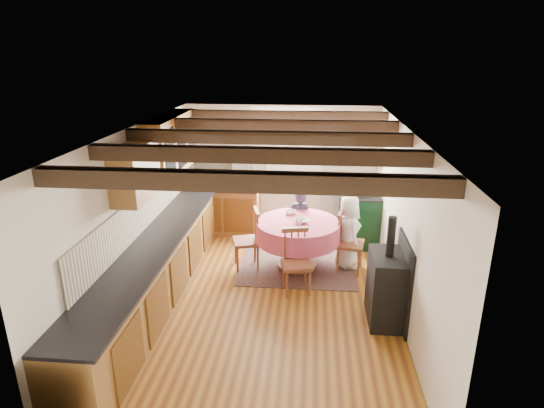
# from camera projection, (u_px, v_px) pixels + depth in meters

# --- Properties ---
(floor) EXTENTS (3.60, 5.50, 0.00)m
(floor) POSITION_uv_depth(u_px,v_px,m) (267.00, 298.00, 6.42)
(floor) COLOR #A9701F
(floor) RESTS_ON ground
(ceiling) EXTENTS (3.60, 5.50, 0.00)m
(ceiling) POSITION_uv_depth(u_px,v_px,m) (266.00, 130.00, 5.64)
(ceiling) COLOR white
(ceiling) RESTS_ON ground
(wall_back) EXTENTS (3.60, 0.00, 2.40)m
(wall_back) POSITION_uv_depth(u_px,v_px,m) (281.00, 169.00, 8.62)
(wall_back) COLOR silver
(wall_back) RESTS_ON ground
(wall_front) EXTENTS (3.60, 0.00, 2.40)m
(wall_front) POSITION_uv_depth(u_px,v_px,m) (230.00, 348.00, 3.44)
(wall_front) COLOR silver
(wall_front) RESTS_ON ground
(wall_left) EXTENTS (0.00, 5.50, 2.40)m
(wall_left) POSITION_uv_depth(u_px,v_px,m) (136.00, 216.00, 6.18)
(wall_left) COLOR silver
(wall_left) RESTS_ON ground
(wall_right) EXTENTS (0.00, 5.50, 2.40)m
(wall_right) POSITION_uv_depth(u_px,v_px,m) (404.00, 224.00, 5.87)
(wall_right) COLOR silver
(wall_right) RESTS_ON ground
(beam_a) EXTENTS (3.60, 0.16, 0.16)m
(beam_a) POSITION_uv_depth(u_px,v_px,m) (242.00, 181.00, 3.78)
(beam_a) COLOR #3A291B
(beam_a) RESTS_ON ceiling
(beam_b) EXTENTS (3.60, 0.16, 0.16)m
(beam_b) POSITION_uv_depth(u_px,v_px,m) (256.00, 155.00, 4.72)
(beam_b) COLOR #3A291B
(beam_b) RESTS_ON ceiling
(beam_c) EXTENTS (3.60, 0.16, 0.16)m
(beam_c) POSITION_uv_depth(u_px,v_px,m) (266.00, 137.00, 5.67)
(beam_c) COLOR #3A291B
(beam_c) RESTS_ON ceiling
(beam_d) EXTENTS (3.60, 0.16, 0.16)m
(beam_d) POSITION_uv_depth(u_px,v_px,m) (273.00, 125.00, 6.61)
(beam_d) COLOR #3A291B
(beam_d) RESTS_ON ceiling
(beam_e) EXTENTS (3.60, 0.16, 0.16)m
(beam_e) POSITION_uv_depth(u_px,v_px,m) (278.00, 116.00, 7.55)
(beam_e) COLOR #3A291B
(beam_e) RESTS_ON ceiling
(splash_left) EXTENTS (0.02, 4.50, 0.55)m
(splash_left) POSITION_uv_depth(u_px,v_px,m) (146.00, 208.00, 6.46)
(splash_left) COLOR beige
(splash_left) RESTS_ON wall_left
(splash_back) EXTENTS (1.40, 0.02, 0.55)m
(splash_back) POSITION_uv_depth(u_px,v_px,m) (230.00, 168.00, 8.68)
(splash_back) COLOR beige
(splash_back) RESTS_ON wall_back
(base_cabinet_left) EXTENTS (0.60, 5.30, 0.88)m
(base_cabinet_left) POSITION_uv_depth(u_px,v_px,m) (162.00, 266.00, 6.40)
(base_cabinet_left) COLOR olive
(base_cabinet_left) RESTS_ON floor
(base_cabinet_back) EXTENTS (1.30, 0.60, 0.88)m
(base_cabinet_back) POSITION_uv_depth(u_px,v_px,m) (226.00, 210.00, 8.67)
(base_cabinet_back) COLOR olive
(base_cabinet_back) RESTS_ON floor
(worktop_left) EXTENTS (0.64, 5.30, 0.04)m
(worktop_left) POSITION_uv_depth(u_px,v_px,m) (161.00, 236.00, 6.25)
(worktop_left) COLOR black
(worktop_left) RESTS_ON base_cabinet_left
(worktop_back) EXTENTS (1.30, 0.64, 0.04)m
(worktop_back) POSITION_uv_depth(u_px,v_px,m) (225.00, 187.00, 8.50)
(worktop_back) COLOR black
(worktop_back) RESTS_ON base_cabinet_back
(wall_cabinet_glass) EXTENTS (0.34, 1.80, 0.90)m
(wall_cabinet_glass) POSITION_uv_depth(u_px,v_px,m) (171.00, 144.00, 7.05)
(wall_cabinet_glass) COLOR olive
(wall_cabinet_glass) RESTS_ON wall_left
(wall_cabinet_solid) EXTENTS (0.34, 0.90, 0.70)m
(wall_cabinet_solid) POSITION_uv_depth(u_px,v_px,m) (135.00, 172.00, 5.66)
(wall_cabinet_solid) COLOR olive
(wall_cabinet_solid) RESTS_ON wall_left
(window_frame) EXTENTS (1.34, 0.03, 1.54)m
(window_frame) POSITION_uv_depth(u_px,v_px,m) (287.00, 148.00, 8.46)
(window_frame) COLOR white
(window_frame) RESTS_ON wall_back
(window_pane) EXTENTS (1.20, 0.01, 1.40)m
(window_pane) POSITION_uv_depth(u_px,v_px,m) (287.00, 148.00, 8.47)
(window_pane) COLOR white
(window_pane) RESTS_ON wall_back
(curtain_left) EXTENTS (0.35, 0.10, 2.10)m
(curtain_left) POSITION_uv_depth(u_px,v_px,m) (242.00, 174.00, 8.62)
(curtain_left) COLOR #9CA38E
(curtain_left) RESTS_ON wall_back
(curtain_right) EXTENTS (0.35, 0.10, 2.10)m
(curtain_right) POSITION_uv_depth(u_px,v_px,m) (331.00, 176.00, 8.47)
(curtain_right) COLOR #9CA38E
(curtain_right) RESTS_ON wall_back
(curtain_rod) EXTENTS (2.00, 0.03, 0.03)m
(curtain_rod) POSITION_uv_depth(u_px,v_px,m) (287.00, 117.00, 8.19)
(curtain_rod) COLOR black
(curtain_rod) RESTS_ON wall_back
(wall_picture) EXTENTS (0.04, 0.50, 0.60)m
(wall_picture) POSITION_uv_depth(u_px,v_px,m) (380.00, 150.00, 7.88)
(wall_picture) COLOR gold
(wall_picture) RESTS_ON wall_right
(wall_plate) EXTENTS (0.30, 0.02, 0.30)m
(wall_plate) POSITION_uv_depth(u_px,v_px,m) (338.00, 144.00, 8.34)
(wall_plate) COLOR silver
(wall_plate) RESTS_ON wall_back
(rug) EXTENTS (1.84, 1.43, 0.01)m
(rug) POSITION_uv_depth(u_px,v_px,m) (297.00, 267.00, 7.33)
(rug) COLOR #35201D
(rug) RESTS_ON floor
(dining_table) EXTENTS (1.32, 1.32, 0.80)m
(dining_table) POSITION_uv_depth(u_px,v_px,m) (298.00, 245.00, 7.20)
(dining_table) COLOR #C1656D
(dining_table) RESTS_ON floor
(chair_near) EXTENTS (0.49, 0.51, 0.95)m
(chair_near) POSITION_uv_depth(u_px,v_px,m) (297.00, 262.00, 6.45)
(chair_near) COLOR brown
(chair_near) RESTS_ON floor
(chair_left) EXTENTS (0.54, 0.52, 0.98)m
(chair_left) POSITION_uv_depth(u_px,v_px,m) (246.00, 239.00, 7.19)
(chair_left) COLOR brown
(chair_left) RESTS_ON floor
(chair_right) EXTENTS (0.52, 0.50, 1.00)m
(chair_right) POSITION_uv_depth(u_px,v_px,m) (350.00, 242.00, 7.07)
(chair_right) COLOR brown
(chair_right) RESTS_ON floor
(aga_range) EXTENTS (0.68, 1.05, 0.97)m
(aga_range) POSITION_uv_depth(u_px,v_px,m) (359.00, 215.00, 8.23)
(aga_range) COLOR black
(aga_range) RESTS_ON floor
(cast_iron_stove) EXTENTS (0.43, 0.72, 1.44)m
(cast_iron_stove) POSITION_uv_depth(u_px,v_px,m) (388.00, 270.00, 5.68)
(cast_iron_stove) COLOR black
(cast_iron_stove) RESTS_ON floor
(child_far) EXTENTS (0.41, 0.28, 1.11)m
(child_far) POSITION_uv_depth(u_px,v_px,m) (300.00, 222.00, 7.74)
(child_far) COLOR #2D2B41
(child_far) RESTS_ON floor
(child_right) EXTENTS (0.54, 0.67, 1.20)m
(child_right) POSITION_uv_depth(u_px,v_px,m) (348.00, 232.00, 7.18)
(child_right) COLOR white
(child_right) RESTS_ON floor
(bowl_a) EXTENTS (0.29, 0.29, 0.06)m
(bowl_a) POSITION_uv_depth(u_px,v_px,m) (301.00, 221.00, 7.02)
(bowl_a) COLOR silver
(bowl_a) RESTS_ON dining_table
(bowl_b) EXTENTS (0.25, 0.25, 0.06)m
(bowl_b) POSITION_uv_depth(u_px,v_px,m) (290.00, 212.00, 7.39)
(bowl_b) COLOR silver
(bowl_b) RESTS_ON dining_table
(cup) EXTENTS (0.15, 0.15, 0.10)m
(cup) POSITION_uv_depth(u_px,v_px,m) (299.00, 222.00, 6.91)
(cup) COLOR silver
(cup) RESTS_ON dining_table
(canister_tall) EXTENTS (0.13, 0.13, 0.22)m
(canister_tall) POSITION_uv_depth(u_px,v_px,m) (206.00, 180.00, 8.45)
(canister_tall) COLOR #262628
(canister_tall) RESTS_ON worktop_back
(canister_wide) EXTENTS (0.19, 0.19, 0.21)m
(canister_wide) POSITION_uv_depth(u_px,v_px,m) (225.00, 179.00, 8.55)
(canister_wide) COLOR #262628
(canister_wide) RESTS_ON worktop_back
(canister_slim) EXTENTS (0.10, 0.10, 0.27)m
(canister_slim) POSITION_uv_depth(u_px,v_px,m) (237.00, 180.00, 8.41)
(canister_slim) COLOR #262628
(canister_slim) RESTS_ON worktop_back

